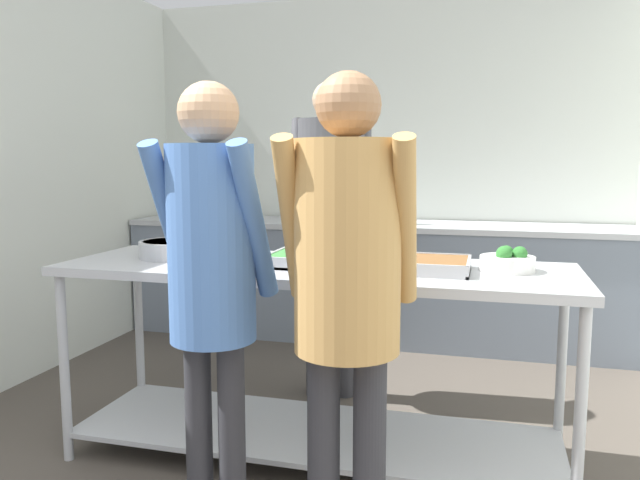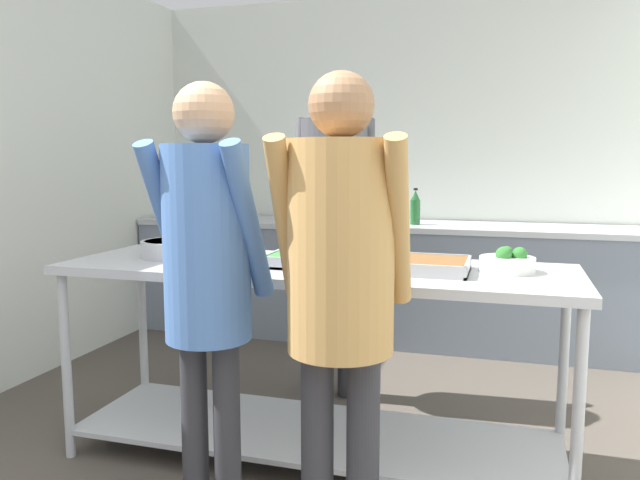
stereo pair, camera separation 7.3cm
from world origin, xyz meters
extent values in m
cube|color=silver|center=(0.00, 4.13, 1.32)|extent=(3.92, 0.06, 2.65)
cube|color=slate|center=(0.00, 3.76, 0.43)|extent=(3.76, 0.62, 0.86)
cube|color=#ADAFB5|center=(0.00, 3.76, 0.88)|extent=(3.76, 0.65, 0.04)
cube|color=black|center=(-0.44, 3.76, 0.89)|extent=(0.51, 0.38, 0.02)
cube|color=#ADAFB5|center=(0.12, 1.75, 0.89)|extent=(2.28, 0.73, 0.04)
cube|color=#ADAFB5|center=(0.12, 1.75, 0.12)|extent=(2.20, 0.65, 0.02)
cylinder|color=#ADAFB5|center=(-0.97, 1.43, 0.43)|extent=(0.04, 0.04, 0.87)
cylinder|color=#ADAFB5|center=(1.20, 1.43, 0.43)|extent=(0.04, 0.04, 0.87)
cylinder|color=#ADAFB5|center=(-0.97, 2.06, 0.43)|extent=(0.04, 0.04, 0.87)
cylinder|color=#ADAFB5|center=(1.20, 2.06, 0.43)|extent=(0.04, 0.04, 0.87)
cylinder|color=#ADAFB5|center=(-0.60, 1.77, 0.95)|extent=(0.31, 0.31, 0.08)
cylinder|color=beige|center=(-0.60, 1.77, 0.98)|extent=(0.27, 0.27, 0.01)
cylinder|color=black|center=(-0.38, 1.77, 0.98)|extent=(0.14, 0.02, 0.02)
cylinder|color=white|center=(-0.23, 1.61, 0.91)|extent=(0.23, 0.23, 0.01)
cylinder|color=white|center=(-0.23, 1.61, 0.92)|extent=(0.23, 0.23, 0.01)
cylinder|color=white|center=(-0.23, 1.61, 0.94)|extent=(0.23, 0.23, 0.01)
cylinder|color=white|center=(-0.23, 1.61, 0.95)|extent=(0.22, 0.22, 0.01)
cylinder|color=white|center=(-0.23, 1.61, 0.96)|extent=(0.22, 0.22, 0.01)
cube|color=#ADAFB5|center=(0.15, 1.74, 0.91)|extent=(0.46, 0.33, 0.01)
cube|color=#387A38|center=(0.15, 1.74, 0.94)|extent=(0.44, 0.31, 0.04)
cube|color=#ADAFB5|center=(0.15, 1.58, 0.93)|extent=(0.46, 0.01, 0.05)
cube|color=#ADAFB5|center=(0.15, 1.90, 0.93)|extent=(0.46, 0.01, 0.05)
cube|color=#ADAFB5|center=(-0.07, 1.74, 0.93)|extent=(0.01, 0.33, 0.05)
cube|color=#ADAFB5|center=(0.38, 1.74, 0.93)|extent=(0.01, 0.33, 0.05)
cube|color=#ADAFB5|center=(0.61, 1.73, 0.91)|extent=(0.37, 0.33, 0.01)
cube|color=brown|center=(0.61, 1.73, 0.94)|extent=(0.35, 0.30, 0.04)
cube|color=#ADAFB5|center=(0.61, 1.57, 0.93)|extent=(0.37, 0.01, 0.05)
cube|color=#ADAFB5|center=(0.61, 1.88, 0.93)|extent=(0.37, 0.01, 0.05)
cube|color=#ADAFB5|center=(0.43, 1.73, 0.93)|extent=(0.01, 0.33, 0.05)
cube|color=#ADAFB5|center=(0.79, 1.73, 0.93)|extent=(0.01, 0.33, 0.05)
cylinder|color=silver|center=(0.94, 1.82, 0.94)|extent=(0.23, 0.23, 0.06)
sphere|color=#2D702D|center=(0.99, 1.82, 0.98)|extent=(0.06, 0.06, 0.06)
sphere|color=#2D702D|center=(0.94, 1.84, 0.98)|extent=(0.06, 0.06, 0.06)
sphere|color=#2D702D|center=(0.93, 1.79, 0.98)|extent=(0.07, 0.07, 0.07)
cylinder|color=#2D2D33|center=(-0.13, 1.08, 0.37)|extent=(0.10, 0.10, 0.74)
cylinder|color=#2D2D33|center=(0.00, 1.07, 0.37)|extent=(0.10, 0.10, 0.74)
cylinder|color=#4770B2|center=(-0.23, 1.09, 1.16)|extent=(0.09, 0.31, 0.56)
cylinder|color=#4770B2|center=(0.10, 1.07, 1.16)|extent=(0.09, 0.31, 0.56)
cylinder|color=#4770B2|center=(-0.06, 1.08, 1.08)|extent=(0.30, 0.30, 0.68)
sphere|color=tan|center=(-0.06, 1.08, 1.53)|extent=(0.21, 0.21, 0.21)
cylinder|color=#2D2D33|center=(0.35, 1.05, 0.37)|extent=(0.11, 0.11, 0.75)
cylinder|color=#2D2D33|center=(0.50, 1.06, 0.37)|extent=(0.11, 0.11, 0.75)
cylinder|color=tan|center=(0.24, 1.04, 1.17)|extent=(0.09, 0.32, 0.56)
cylinder|color=tan|center=(0.61, 1.07, 1.17)|extent=(0.09, 0.32, 0.56)
cylinder|color=tan|center=(0.42, 1.06, 1.09)|extent=(0.35, 0.35, 0.69)
sphere|color=#8C6647|center=(0.42, 1.06, 1.54)|extent=(0.21, 0.21, 0.21)
cylinder|color=#2D2D33|center=(0.08, 2.54, 0.42)|extent=(0.12, 0.12, 0.83)
cylinder|color=#2D2D33|center=(-0.09, 2.51, 0.42)|extent=(0.12, 0.12, 0.83)
cylinder|color=#4C4C51|center=(0.18, 2.57, 1.30)|extent=(0.15, 0.35, 0.62)
cylinder|color=#4C4C51|center=(-0.20, 2.48, 1.30)|extent=(0.15, 0.35, 0.62)
cylinder|color=#4C4C51|center=(-0.01, 2.52, 1.21)|extent=(0.37, 0.37, 0.77)
sphere|color=tan|center=(-0.01, 2.52, 1.70)|extent=(0.21, 0.21, 0.21)
cylinder|color=#23602D|center=(0.29, 3.70, 0.99)|extent=(0.07, 0.07, 0.18)
cone|color=#23602D|center=(0.29, 3.70, 1.11)|extent=(0.07, 0.07, 0.07)
cylinder|color=black|center=(0.29, 3.70, 1.16)|extent=(0.03, 0.03, 0.02)
camera|label=1|loc=(0.86, -0.89, 1.37)|focal=35.00mm
camera|label=2|loc=(0.93, -0.87, 1.37)|focal=35.00mm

